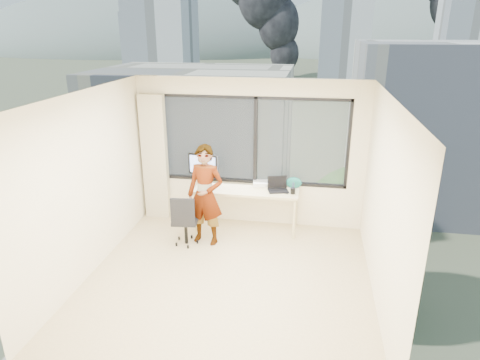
% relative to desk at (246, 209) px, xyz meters
% --- Properties ---
extents(floor, '(4.00, 4.00, 0.01)m').
position_rel_desk_xyz_m(floor, '(0.00, -1.66, -0.38)').
color(floor, tan).
rests_on(floor, ground).
extents(ceiling, '(4.00, 4.00, 0.01)m').
position_rel_desk_xyz_m(ceiling, '(0.00, -1.66, 2.23)').
color(ceiling, white).
rests_on(ceiling, ground).
extents(wall_front, '(4.00, 0.01, 2.60)m').
position_rel_desk_xyz_m(wall_front, '(0.00, -3.66, 0.93)').
color(wall_front, beige).
rests_on(wall_front, ground).
extents(wall_left, '(0.01, 4.00, 2.60)m').
position_rel_desk_xyz_m(wall_left, '(-2.00, -1.66, 0.93)').
color(wall_left, beige).
rests_on(wall_left, ground).
extents(wall_right, '(0.01, 4.00, 2.60)m').
position_rel_desk_xyz_m(wall_right, '(2.00, -1.66, 0.93)').
color(wall_right, beige).
rests_on(wall_right, ground).
extents(window_wall, '(3.30, 0.16, 1.55)m').
position_rel_desk_xyz_m(window_wall, '(0.05, 0.34, 1.15)').
color(window_wall, black).
rests_on(window_wall, ground).
extents(curtain, '(0.45, 0.14, 2.30)m').
position_rel_desk_xyz_m(curtain, '(-1.72, 0.22, 0.77)').
color(curtain, beige).
rests_on(curtain, floor).
extents(desk, '(1.80, 0.60, 0.75)m').
position_rel_desk_xyz_m(desk, '(0.00, 0.00, 0.00)').
color(desk, beige).
rests_on(desk, floor).
extents(chair, '(0.50, 0.50, 0.89)m').
position_rel_desk_xyz_m(chair, '(-0.89, -0.73, 0.07)').
color(chair, black).
rests_on(chair, floor).
extents(person, '(0.67, 0.50, 1.67)m').
position_rel_desk_xyz_m(person, '(-0.58, -0.61, 0.46)').
color(person, '#2D2D33').
rests_on(person, floor).
extents(monitor, '(0.56, 0.22, 0.55)m').
position_rel_desk_xyz_m(monitor, '(-0.80, 0.13, 0.65)').
color(monitor, black).
rests_on(monitor, desk).
extents(game_console, '(0.31, 0.28, 0.07)m').
position_rel_desk_xyz_m(game_console, '(0.22, 0.22, 0.41)').
color(game_console, white).
rests_on(game_console, desk).
extents(laptop, '(0.42, 0.43, 0.22)m').
position_rel_desk_xyz_m(laptop, '(0.55, -0.02, 0.48)').
color(laptop, black).
rests_on(laptop, desk).
extents(cellphone, '(0.11, 0.07, 0.01)m').
position_rel_desk_xyz_m(cellphone, '(0.67, -0.09, 0.38)').
color(cellphone, black).
rests_on(cellphone, desk).
extents(pen_cup, '(0.09, 0.09, 0.10)m').
position_rel_desk_xyz_m(pen_cup, '(0.80, -0.09, 0.42)').
color(pen_cup, black).
rests_on(pen_cup, desk).
extents(handbag, '(0.28, 0.17, 0.20)m').
position_rel_desk_xyz_m(handbag, '(0.80, 0.17, 0.48)').
color(handbag, '#0C4B4A').
rests_on(handbag, desk).
extents(exterior_ground, '(400.00, 400.00, 0.04)m').
position_rel_desk_xyz_m(exterior_ground, '(0.00, 118.34, -14.38)').
color(exterior_ground, '#515B3D').
rests_on(exterior_ground, ground).
extents(near_bldg_a, '(16.00, 12.00, 14.00)m').
position_rel_desk_xyz_m(near_bldg_a, '(-9.00, 28.34, -7.38)').
color(near_bldg_a, beige).
rests_on(near_bldg_a, exterior_ground).
extents(near_bldg_b, '(14.00, 13.00, 16.00)m').
position_rel_desk_xyz_m(near_bldg_b, '(12.00, 36.34, -6.38)').
color(near_bldg_b, silver).
rests_on(near_bldg_b, exterior_ground).
extents(far_tower_a, '(14.00, 14.00, 28.00)m').
position_rel_desk_xyz_m(far_tower_a, '(-35.00, 93.34, -0.38)').
color(far_tower_a, silver).
rests_on(far_tower_a, exterior_ground).
extents(far_tower_b, '(13.00, 13.00, 30.00)m').
position_rel_desk_xyz_m(far_tower_b, '(8.00, 118.34, 0.62)').
color(far_tower_b, silver).
rests_on(far_tower_b, exterior_ground).
extents(far_tower_c, '(15.00, 15.00, 26.00)m').
position_rel_desk_xyz_m(far_tower_c, '(45.00, 138.34, -1.38)').
color(far_tower_c, silver).
rests_on(far_tower_c, exterior_ground).
extents(far_tower_d, '(16.00, 14.00, 22.00)m').
position_rel_desk_xyz_m(far_tower_d, '(-60.00, 148.34, -3.38)').
color(far_tower_d, silver).
rests_on(far_tower_d, exterior_ground).
extents(hill_a, '(288.00, 216.00, 90.00)m').
position_rel_desk_xyz_m(hill_a, '(-120.00, 318.34, -14.38)').
color(hill_a, slate).
rests_on(hill_a, exterior_ground).
extents(hill_b, '(300.00, 220.00, 96.00)m').
position_rel_desk_xyz_m(hill_b, '(100.00, 318.34, -14.38)').
color(hill_b, slate).
rests_on(hill_b, exterior_ground).
extents(tree_a, '(7.00, 7.00, 8.00)m').
position_rel_desk_xyz_m(tree_a, '(-16.00, 20.34, -10.38)').
color(tree_a, '#244D19').
rests_on(tree_a, exterior_ground).
extents(tree_b, '(7.60, 7.60, 9.00)m').
position_rel_desk_xyz_m(tree_b, '(4.00, 16.34, -9.88)').
color(tree_b, '#244D19').
rests_on(tree_b, exterior_ground).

